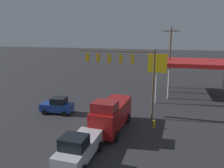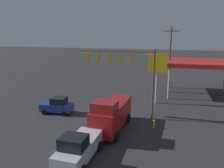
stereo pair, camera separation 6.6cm
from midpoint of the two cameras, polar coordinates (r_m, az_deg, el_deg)
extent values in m
plane|color=#2D2D30|center=(26.42, -1.17, -7.85)|extent=(200.00, 200.00, 0.00)
cylinder|color=brown|center=(24.28, 10.62, -0.32)|extent=(0.20, 0.20, 7.84)
cylinder|color=brown|center=(24.31, 0.96, 8.59)|extent=(8.41, 0.14, 0.14)
cube|color=#B79314|center=(24.03, 5.31, 6.50)|extent=(0.36, 0.28, 1.00)
sphere|color=#FF4141|center=(24.18, 5.40, 7.26)|extent=(0.22, 0.22, 0.22)
sphere|color=#392305|center=(24.21, 5.38, 6.56)|extent=(0.22, 0.22, 0.22)
sphere|color=black|center=(24.25, 5.37, 5.85)|extent=(0.22, 0.22, 0.22)
cube|color=#B79314|center=(24.27, 2.24, 6.62)|extent=(0.36, 0.28, 1.00)
sphere|color=#FF4141|center=(24.42, 2.34, 7.37)|extent=(0.22, 0.22, 0.22)
sphere|color=#392305|center=(24.45, 2.33, 6.67)|extent=(0.22, 0.22, 0.22)
sphere|color=black|center=(24.49, 2.32, 5.98)|extent=(0.22, 0.22, 0.22)
cube|color=#B79314|center=(24.59, -0.77, 6.72)|extent=(0.36, 0.28, 1.00)
sphere|color=#FF4141|center=(24.73, -0.66, 7.46)|extent=(0.22, 0.22, 0.22)
sphere|color=#392305|center=(24.76, -0.66, 6.77)|extent=(0.22, 0.22, 0.22)
sphere|color=black|center=(24.80, -0.66, 6.08)|extent=(0.22, 0.22, 0.22)
cube|color=#B79314|center=(24.96, -3.70, 6.80)|extent=(0.36, 0.28, 1.00)
sphere|color=#FF4141|center=(25.10, -3.58, 7.53)|extent=(0.22, 0.22, 0.22)
sphere|color=#392305|center=(25.14, -3.57, 6.85)|extent=(0.22, 0.22, 0.22)
sphere|color=black|center=(25.17, -3.56, 6.17)|extent=(0.22, 0.22, 0.22)
cube|color=#B79314|center=(25.40, -6.53, 6.85)|extent=(0.36, 0.28, 1.00)
sphere|color=#FF4141|center=(25.54, -6.40, 7.57)|extent=(0.22, 0.22, 0.22)
sphere|color=#392305|center=(25.57, -6.39, 6.90)|extent=(0.22, 0.22, 0.22)
sphere|color=black|center=(25.61, -6.37, 6.24)|extent=(0.22, 0.22, 0.22)
cylinder|color=brown|center=(35.90, 14.71, 5.93)|extent=(0.26, 0.26, 10.31)
cube|color=brown|center=(35.61, 15.16, 13.21)|extent=(2.40, 0.14, 0.14)
cube|color=red|center=(35.90, 21.94, 5.13)|extent=(10.07, 7.96, 0.60)
cube|color=red|center=(39.84, 21.25, 5.93)|extent=(10.07, 0.06, 0.36)
cylinder|color=#B7B7BC|center=(40.39, 27.27, 1.62)|extent=(0.24, 0.24, 4.69)
cylinder|color=#B7B7BC|center=(39.36, 14.60, 2.43)|extent=(0.24, 0.24, 4.69)
cylinder|color=#B7B7BC|center=(32.74, 14.53, 0.23)|extent=(0.24, 0.24, 4.69)
cylinder|color=#B7B7BC|center=(30.05, 11.51, 1.26)|extent=(0.24, 0.24, 6.78)
cube|color=yellow|center=(29.68, 11.70, 5.32)|extent=(2.52, 0.24, 2.49)
cube|color=black|center=(29.81, 11.72, 5.35)|extent=(1.76, 0.04, 0.87)
cube|color=navy|center=(27.33, -14.26, -5.85)|extent=(3.90, 1.93, 0.90)
cube|color=black|center=(26.95, -13.78, -4.24)|extent=(1.79, 1.67, 0.76)
cylinder|color=black|center=(27.30, -17.34, -7.09)|extent=(0.63, 0.26, 0.62)
cylinder|color=black|center=(28.74, -15.72, -5.93)|extent=(0.63, 0.26, 0.62)
cylinder|color=black|center=(26.25, -12.54, -7.61)|extent=(0.63, 0.26, 0.62)
cylinder|color=black|center=(27.75, -11.12, -6.37)|extent=(0.63, 0.26, 0.62)
cube|color=maroon|center=(21.97, -0.07, -7.98)|extent=(2.73, 6.93, 2.20)
cube|color=maroon|center=(19.57, -2.01, -5.90)|extent=(2.23, 1.93, 0.90)
cylinder|color=black|center=(20.17, 1.15, -13.47)|extent=(0.28, 0.97, 0.96)
cylinder|color=black|center=(20.90, -5.14, -12.51)|extent=(0.28, 0.97, 0.96)
cylinder|color=black|center=(24.05, 4.28, -8.88)|extent=(0.28, 0.97, 0.96)
cylinder|color=black|center=(24.67, -1.05, -8.26)|extent=(0.28, 0.97, 0.96)
cube|color=silver|center=(17.52, -8.53, -16.37)|extent=(2.16, 5.26, 1.10)
cube|color=black|center=(16.33, -10.01, -14.78)|extent=(1.89, 1.66, 0.90)
cylinder|color=black|center=(16.97, -14.32, -19.93)|extent=(0.24, 0.81, 0.80)
cylinder|color=black|center=(18.80, -3.30, -15.92)|extent=(0.24, 0.81, 0.80)
cylinder|color=black|center=(19.51, -9.15, -14.92)|extent=(0.24, 0.81, 0.80)
cylinder|color=gold|center=(23.15, 10.85, -10.37)|extent=(0.24, 0.24, 0.70)
sphere|color=gold|center=(22.99, 10.90, -9.41)|extent=(0.22, 0.22, 0.22)
camera|label=1|loc=(0.03, -90.07, -0.02)|focal=35.00mm
camera|label=2|loc=(0.03, 89.93, 0.02)|focal=35.00mm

